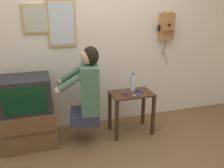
% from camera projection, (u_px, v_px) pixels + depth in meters
% --- Properties ---
extents(wall_back, '(6.80, 0.05, 2.55)m').
position_uv_depth(wall_back, '(92.00, 38.00, 3.27)').
color(wall_back, beige).
rests_on(wall_back, ground_plane).
extents(side_table, '(0.57, 0.37, 0.58)m').
position_uv_depth(side_table, '(131.00, 102.00, 3.22)').
color(side_table, '#422819').
rests_on(side_table, ground_plane).
extents(person, '(0.58, 0.49, 0.96)m').
position_uv_depth(person, '(87.00, 88.00, 2.92)').
color(person, '#2D3347').
rests_on(person, ground_plane).
extents(tv_stand, '(0.64, 0.52, 0.47)m').
position_uv_depth(tv_stand, '(30.00, 127.00, 3.01)').
color(tv_stand, brown).
rests_on(tv_stand, ground_plane).
extents(television, '(0.59, 0.48, 0.42)m').
position_uv_depth(television, '(26.00, 94.00, 2.89)').
color(television, '#232326').
rests_on(television, tv_stand).
extents(wall_phone_antique, '(0.25, 0.18, 0.80)m').
position_uv_depth(wall_phone_antique, '(167.00, 26.00, 3.47)').
color(wall_phone_antique, '#9E6B3D').
extents(framed_picture, '(0.35, 0.03, 0.36)m').
position_uv_depth(framed_picture, '(36.00, 19.00, 2.95)').
color(framed_picture, tan).
extents(wall_mirror, '(0.36, 0.03, 0.60)m').
position_uv_depth(wall_mirror, '(62.00, 23.00, 3.06)').
color(wall_mirror, tan).
extents(cell_phone_held, '(0.10, 0.14, 0.01)m').
position_uv_depth(cell_phone_held, '(126.00, 94.00, 3.11)').
color(cell_phone_held, maroon).
rests_on(cell_phone_held, side_table).
extents(cell_phone_spare, '(0.08, 0.13, 0.01)m').
position_uv_depth(cell_phone_spare, '(139.00, 91.00, 3.23)').
color(cell_phone_spare, navy).
rests_on(cell_phone_spare, side_table).
extents(water_bottle, '(0.07, 0.07, 0.24)m').
position_uv_depth(water_bottle, '(133.00, 83.00, 3.23)').
color(water_bottle, silver).
rests_on(water_bottle, side_table).
extents(toothbrush, '(0.16, 0.10, 0.02)m').
position_uv_depth(toothbrush, '(137.00, 95.00, 3.09)').
color(toothbrush, '#338CD8').
rests_on(toothbrush, side_table).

